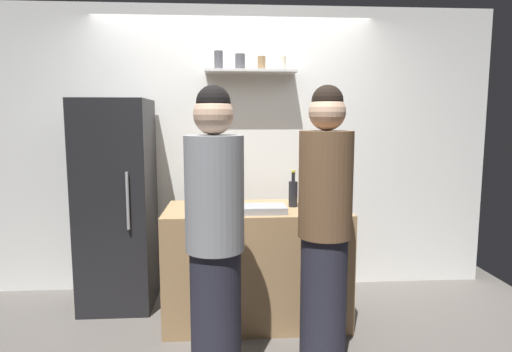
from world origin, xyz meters
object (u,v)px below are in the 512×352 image
(water_bottle_plastic, at_px, (331,195))
(refrigerator, at_px, (117,204))
(wine_bottle_green_glass, at_px, (229,193))
(person_grey_hoodie, at_px, (215,241))
(wine_bottle_dark_glass, at_px, (293,193))
(person_brown_jacket, at_px, (325,228))
(wine_bottle_pale_glass, at_px, (332,187))
(utensil_holder, at_px, (230,197))
(baking_pan, at_px, (263,209))

(water_bottle_plastic, bearing_deg, refrigerator, 168.50)
(refrigerator, height_order, wine_bottle_green_glass, refrigerator)
(person_grey_hoodie, bearing_deg, wine_bottle_green_glass, 113.96)
(wine_bottle_dark_glass, xyz_separation_m, person_brown_jacket, (0.10, -0.69, -0.11))
(wine_bottle_pale_glass, distance_m, wine_bottle_green_glass, 0.88)
(refrigerator, distance_m, wine_bottle_green_glass, 1.03)
(wine_bottle_green_glass, height_order, person_grey_hoodie, person_grey_hoodie)
(wine_bottle_dark_glass, distance_m, water_bottle_plastic, 0.29)
(person_brown_jacket, relative_size, person_grey_hoodie, 1.01)
(utensil_holder, relative_size, wine_bottle_pale_glass, 0.66)
(wine_bottle_green_glass, distance_m, water_bottle_plastic, 0.79)
(baking_pan, relative_size, wine_bottle_pale_glass, 1.01)
(baking_pan, bearing_deg, person_brown_jacket, -54.56)
(water_bottle_plastic, xyz_separation_m, person_grey_hoodie, (-0.88, -0.87, -0.11))
(refrigerator, relative_size, wine_bottle_green_glass, 5.29)
(baking_pan, distance_m, water_bottle_plastic, 0.58)
(wine_bottle_dark_glass, bearing_deg, baking_pan, -142.49)
(utensil_holder, height_order, wine_bottle_dark_glass, wine_bottle_dark_glass)
(utensil_holder, bearing_deg, wine_bottle_green_glass, -92.49)
(wine_bottle_green_glass, height_order, person_brown_jacket, person_brown_jacket)
(refrigerator, bearing_deg, wine_bottle_pale_glass, -4.97)
(wine_bottle_green_glass, relative_size, water_bottle_plastic, 1.54)
(wine_bottle_pale_glass, bearing_deg, wine_bottle_green_glass, -165.13)
(wine_bottle_pale_glass, distance_m, person_grey_hoodie, 1.43)
(refrigerator, bearing_deg, wine_bottle_dark_glass, -12.60)
(wine_bottle_dark_glass, relative_size, person_brown_jacket, 0.16)
(wine_bottle_pale_glass, xyz_separation_m, water_bottle_plastic, (-0.06, -0.20, -0.03))
(wine_bottle_green_glass, bearing_deg, baking_pan, -28.74)
(utensil_holder, relative_size, water_bottle_plastic, 1.03)
(refrigerator, xyz_separation_m, wine_bottle_pale_glass, (1.80, -0.16, 0.15))
(utensil_holder, bearing_deg, person_grey_hoodie, -95.41)
(person_brown_jacket, bearing_deg, person_grey_hoodie, -63.43)
(utensil_holder, height_order, water_bottle_plastic, utensil_holder)
(baking_pan, relative_size, utensil_holder, 1.54)
(refrigerator, height_order, water_bottle_plastic, refrigerator)
(refrigerator, bearing_deg, utensil_holder, -9.91)
(wine_bottle_pale_glass, distance_m, person_brown_jacket, 0.90)
(person_brown_jacket, bearing_deg, wine_bottle_green_glass, -126.79)
(wine_bottle_dark_glass, xyz_separation_m, person_grey_hoodie, (-0.59, -0.90, -0.12))
(refrigerator, bearing_deg, person_brown_jacket, -33.26)
(water_bottle_plastic, relative_size, person_grey_hoodie, 0.12)
(refrigerator, bearing_deg, wine_bottle_green_glass, -22.03)
(wine_bottle_dark_glass, height_order, wine_bottle_green_glass, wine_bottle_green_glass)
(refrigerator, xyz_separation_m, wine_bottle_green_glass, (0.95, -0.38, 0.15))
(wine_bottle_green_glass, height_order, water_bottle_plastic, wine_bottle_green_glass)
(utensil_holder, relative_size, person_grey_hoodie, 0.12)
(water_bottle_plastic, bearing_deg, person_brown_jacket, -106.37)
(wine_bottle_green_glass, bearing_deg, person_brown_jacket, -46.45)
(baking_pan, bearing_deg, person_grey_hoodie, -115.59)
(utensil_holder, bearing_deg, water_bottle_plastic, -13.41)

